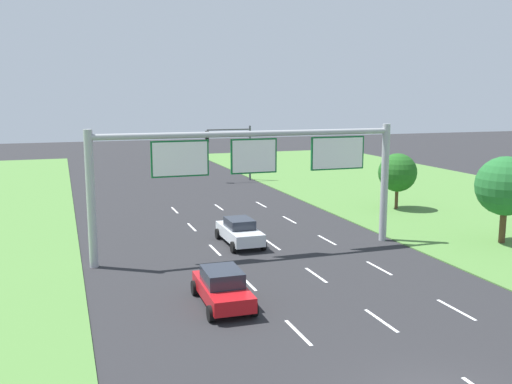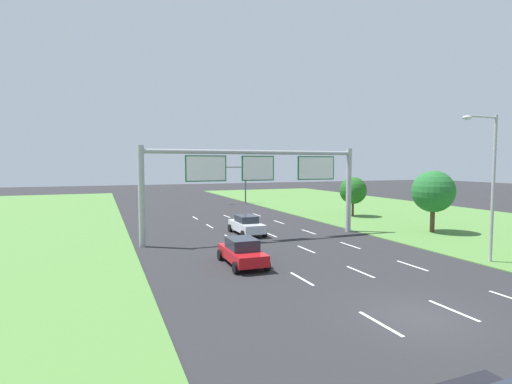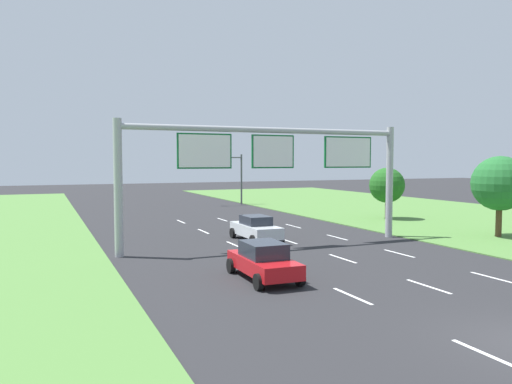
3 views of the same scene
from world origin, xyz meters
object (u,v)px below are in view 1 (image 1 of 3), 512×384
car_mid_lane (240,231)px  sign_gantry (254,164)px  car_far_ahead (222,287)px  roadside_tree_far (398,173)px  traffic_light_mast (232,143)px  roadside_tree_mid (506,186)px

car_mid_lane → sign_gantry: bearing=-81.9°
car_far_ahead → roadside_tree_far: bearing=41.4°
car_mid_lane → traffic_light_mast: bearing=74.5°
car_far_ahead → traffic_light_mast: bearing=74.1°
car_mid_lane → sign_gantry: 4.58m
car_far_ahead → traffic_light_mast: 35.02m
car_mid_lane → roadside_tree_far: 15.83m
sign_gantry → traffic_light_mast: sign_gantry is taller
car_far_ahead → roadside_tree_far: (18.07, 15.22, 2.07)m
traffic_light_mast → roadside_tree_mid: 30.11m
roadside_tree_mid → sign_gantry: bearing=168.4°
roadside_tree_mid → car_mid_lane: bearing=161.7°
sign_gantry → roadside_tree_mid: sign_gantry is taller
sign_gantry → car_far_ahead: bearing=-118.0°
sign_gantry → roadside_tree_far: (14.21, 7.96, -2.09)m
car_far_ahead → car_mid_lane: bearing=69.9°
car_mid_lane → roadside_tree_mid: bearing=-18.2°
sign_gantry → roadside_tree_far: sign_gantry is taller
car_far_ahead → roadside_tree_mid: (18.29, 4.31, 2.66)m
car_far_ahead → roadside_tree_mid: bearing=14.6°
car_mid_lane → car_far_ahead: bearing=-111.4°
car_mid_lane → car_far_ahead: 9.84m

